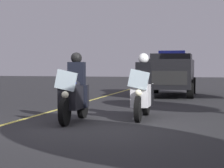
# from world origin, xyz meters

# --- Properties ---
(ground_plane) EXTENTS (80.00, 80.00, 0.00)m
(ground_plane) POSITION_xyz_m (0.00, 0.00, 0.00)
(ground_plane) COLOR #28282B
(lane_stripe_center) EXTENTS (48.00, 0.12, 0.01)m
(lane_stripe_center) POSITION_xyz_m (0.00, -2.15, 0.00)
(lane_stripe_center) COLOR #E0D14C
(lane_stripe_center) RESTS_ON ground
(police_motorcycle_lead_left) EXTENTS (2.14, 0.57, 1.72)m
(police_motorcycle_lead_left) POSITION_xyz_m (-0.82, -0.71, 0.70)
(police_motorcycle_lead_left) COLOR black
(police_motorcycle_lead_left) RESTS_ON ground
(police_motorcycle_lead_right) EXTENTS (2.14, 0.57, 1.72)m
(police_motorcycle_lead_right) POSITION_xyz_m (-1.87, 0.81, 0.70)
(police_motorcycle_lead_right) COLOR black
(police_motorcycle_lead_right) RESTS_ON ground
(police_suv) EXTENTS (4.95, 2.18, 2.05)m
(police_suv) POSITION_xyz_m (-10.51, 0.69, 1.07)
(police_suv) COLOR black
(police_suv) RESTS_ON ground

